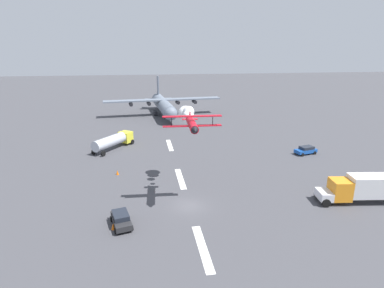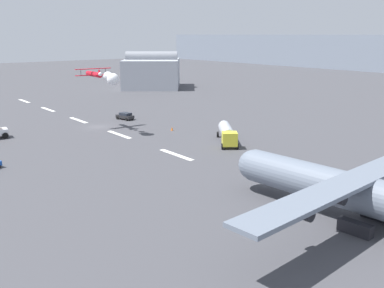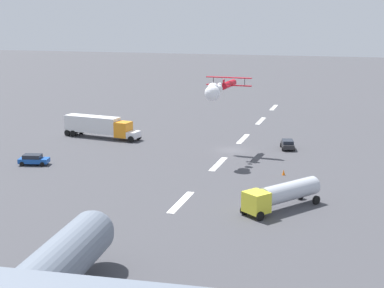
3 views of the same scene
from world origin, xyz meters
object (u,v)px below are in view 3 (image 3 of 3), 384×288
object	(u,v)px
semi_truck_orange	(99,126)
fuel_tanker_truck	(282,194)
stunt_biplane_red	(218,89)
airport_staff_sedan	(288,144)
followme_car_yellow	(34,159)
traffic_cone_far	(284,172)
traffic_cone_near	(293,146)

from	to	relation	value
semi_truck_orange	fuel_tanker_truck	distance (m)	45.87
semi_truck_orange	stunt_biplane_red	bearing A→B (deg)	69.28
semi_truck_orange	airport_staff_sedan	xyz separation A→B (m)	(-0.49, 32.65, -1.31)
followme_car_yellow	traffic_cone_far	world-z (taller)	followme_car_yellow
stunt_biplane_red	traffic_cone_near	xyz separation A→B (m)	(-10.07, 10.01, -10.12)
traffic_cone_near	stunt_biplane_red	bearing A→B (deg)	-44.83
stunt_biplane_red	fuel_tanker_truck	xyz separation A→B (m)	(19.98, 12.16, -8.74)
traffic_cone_far	traffic_cone_near	bearing A→B (deg)	-177.93
semi_truck_orange	traffic_cone_near	size ratio (longest dim) A/B	19.16
stunt_biplane_red	fuel_tanker_truck	distance (m)	24.97
traffic_cone_near	traffic_cone_far	world-z (taller)	same
stunt_biplane_red	semi_truck_orange	distance (m)	26.47
stunt_biplane_red	fuel_tanker_truck	world-z (taller)	stunt_biplane_red
stunt_biplane_red	fuel_tanker_truck	size ratio (longest dim) A/B	1.37
traffic_cone_far	followme_car_yellow	bearing A→B (deg)	-82.34
stunt_biplane_red	traffic_cone_near	world-z (taller)	stunt_biplane_red
followme_car_yellow	traffic_cone_far	distance (m)	35.38
followme_car_yellow	airport_staff_sedan	world-z (taller)	same
stunt_biplane_red	traffic_cone_far	xyz separation A→B (m)	(6.09, 10.60, -10.12)
fuel_tanker_truck	followme_car_yellow	world-z (taller)	fuel_tanker_truck
followme_car_yellow	airport_staff_sedan	size ratio (longest dim) A/B	1.04
semi_truck_orange	traffic_cone_near	bearing A→B (deg)	92.03
traffic_cone_near	traffic_cone_far	distance (m)	16.17
stunt_biplane_red	semi_truck_orange	size ratio (longest dim) A/B	0.91
fuel_tanker_truck	airport_staff_sedan	world-z (taller)	fuel_tanker_truck
followme_car_yellow	traffic_cone_near	world-z (taller)	followme_car_yellow
semi_truck_orange	airport_staff_sedan	bearing A→B (deg)	90.86
stunt_biplane_red	semi_truck_orange	xyz separation A→B (m)	(-8.89, -23.49, -8.37)
stunt_biplane_red	airport_staff_sedan	distance (m)	16.30
fuel_tanker_truck	stunt_biplane_red	bearing A→B (deg)	-148.68
followme_car_yellow	traffic_cone_near	bearing A→B (deg)	121.20
stunt_biplane_red	followme_car_yellow	bearing A→B (deg)	-66.17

